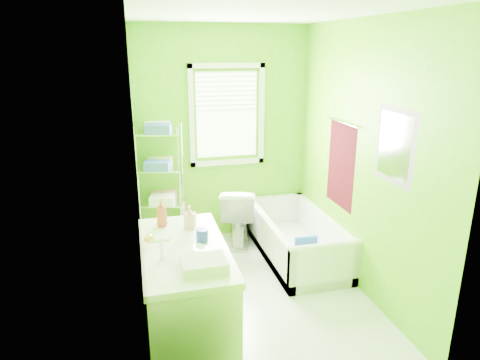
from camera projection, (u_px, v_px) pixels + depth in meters
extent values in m
plane|color=silver|center=(254.00, 292.00, 4.26)|extent=(2.90, 2.90, 0.00)
cube|color=#53A407|center=(223.00, 136.00, 5.22)|extent=(2.10, 0.04, 2.60)
cube|color=#53A407|center=(324.00, 229.00, 2.53)|extent=(2.10, 0.04, 2.60)
cube|color=#53A407|center=(137.00, 174.00, 3.63)|extent=(0.04, 2.90, 2.60)
cube|color=#53A407|center=(360.00, 159.00, 4.12)|extent=(0.04, 2.90, 2.60)
cube|color=white|center=(257.00, 13.00, 3.49)|extent=(2.10, 2.90, 0.04)
cube|color=white|center=(227.00, 115.00, 5.14)|extent=(0.74, 0.01, 1.01)
cube|color=white|center=(228.00, 162.00, 5.30)|extent=(0.92, 0.05, 0.06)
cube|color=white|center=(227.00, 65.00, 4.95)|extent=(0.92, 0.05, 0.06)
cube|color=white|center=(191.00, 117.00, 5.03)|extent=(0.06, 0.05, 1.22)
cube|color=white|center=(261.00, 114.00, 5.23)|extent=(0.06, 0.05, 1.22)
cube|color=white|center=(227.00, 91.00, 5.03)|extent=(0.72, 0.02, 0.50)
cube|color=white|center=(145.00, 260.00, 2.79)|extent=(0.02, 0.80, 2.00)
sphere|color=gold|center=(149.00, 239.00, 3.11)|extent=(0.07, 0.07, 0.07)
cube|color=#40070F|center=(341.00, 165.00, 4.48)|extent=(0.02, 0.58, 0.90)
cylinder|color=silver|center=(343.00, 123.00, 4.35)|extent=(0.02, 0.62, 0.02)
cube|color=#CC5972|center=(395.00, 146.00, 3.53)|extent=(0.02, 0.54, 0.64)
cube|color=white|center=(394.00, 146.00, 3.53)|extent=(0.01, 0.44, 0.54)
cube|color=white|center=(295.00, 251.00, 4.99)|extent=(0.75, 1.61, 0.11)
cube|color=white|center=(268.00, 240.00, 4.85)|extent=(0.07, 1.61, 0.48)
cube|color=white|center=(323.00, 234.00, 5.01)|extent=(0.07, 1.61, 0.48)
cube|color=white|center=(324.00, 269.00, 4.22)|extent=(0.75, 0.07, 0.48)
cube|color=white|center=(275.00, 213.00, 5.64)|extent=(0.75, 0.07, 0.48)
cylinder|color=white|center=(325.00, 247.00, 4.15)|extent=(0.75, 0.07, 0.07)
cylinder|color=blue|center=(310.00, 262.00, 4.57)|extent=(0.35, 0.35, 0.06)
cylinder|color=yellow|center=(310.00, 257.00, 4.55)|extent=(0.33, 0.33, 0.05)
cube|color=blue|center=(306.00, 247.00, 4.66)|extent=(0.25, 0.05, 0.23)
imported|color=white|center=(239.00, 215.00, 5.24)|extent=(0.61, 0.81, 0.74)
cube|color=white|center=(186.00, 303.00, 3.31)|extent=(0.60, 1.20, 0.87)
cube|color=white|center=(184.00, 249.00, 3.18)|extent=(0.63, 1.23, 0.05)
ellipsoid|color=white|center=(190.00, 260.00, 3.03)|extent=(0.41, 0.54, 0.14)
cylinder|color=silver|center=(161.00, 250.00, 2.96)|extent=(0.03, 0.03, 0.16)
cylinder|color=silver|center=(161.00, 241.00, 2.93)|extent=(0.12, 0.02, 0.02)
imported|color=#CC443C|center=(162.00, 213.00, 3.50)|extent=(0.10, 0.10, 0.23)
imported|color=pink|center=(190.00, 217.00, 3.47)|extent=(0.11, 0.11, 0.19)
cylinder|color=#18309E|center=(202.00, 236.00, 3.23)|extent=(0.09, 0.09, 0.10)
cube|color=silver|center=(204.00, 264.00, 2.83)|extent=(0.30, 0.24, 0.07)
cylinder|color=silver|center=(139.00, 192.00, 4.90)|extent=(0.02, 0.02, 1.50)
cylinder|color=silver|center=(144.00, 184.00, 5.17)|extent=(0.02, 0.02, 1.50)
cylinder|color=silver|center=(180.00, 192.00, 4.90)|extent=(0.02, 0.02, 1.50)
cylinder|color=silver|center=(183.00, 184.00, 5.18)|extent=(0.02, 0.02, 1.50)
cube|color=silver|center=(164.00, 235.00, 5.22)|extent=(0.55, 0.41, 0.02)
cube|color=silver|center=(162.00, 203.00, 5.09)|extent=(0.55, 0.41, 0.02)
cube|color=silver|center=(160.00, 169.00, 4.97)|extent=(0.55, 0.41, 0.02)
cube|color=silver|center=(158.00, 133.00, 4.84)|extent=(0.55, 0.41, 0.02)
cube|color=#3255B5|center=(158.00, 129.00, 4.73)|extent=(0.32, 0.25, 0.10)
cube|color=silver|center=(158.00, 126.00, 4.93)|extent=(0.32, 0.25, 0.10)
cube|color=#3255B5|center=(157.00, 166.00, 4.86)|extent=(0.32, 0.25, 0.10)
cube|color=beige|center=(160.00, 161.00, 5.06)|extent=(0.32, 0.25, 0.10)
cube|color=silver|center=(162.00, 200.00, 5.00)|extent=(0.32, 0.25, 0.10)
cube|color=pink|center=(165.00, 194.00, 5.19)|extent=(0.32, 0.25, 0.10)
cube|color=pink|center=(184.00, 223.00, 5.17)|extent=(0.08, 0.26, 0.47)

